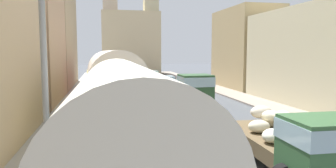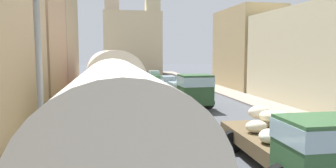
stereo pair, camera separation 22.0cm
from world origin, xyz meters
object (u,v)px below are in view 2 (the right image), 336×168
object	(u,v)px
car_3	(186,138)
car_4	(164,109)
parked_bus_1	(111,88)
cargo_truck_1	(190,90)
car_0	(178,90)
car_5	(136,85)
parked_bus_3	(108,69)
car_1	(168,83)
cargo_truck_0	(294,141)
streetlamp_near	(47,57)
parked_bus_2	(109,76)
parked_bus_0	(116,142)
car_2	(154,76)

from	to	relation	value
car_3	car_4	bearing A→B (deg)	87.20
parked_bus_1	cargo_truck_1	world-z (taller)	parked_bus_1
cargo_truck_1	car_3	size ratio (longest dim) A/B	1.79
car_0	car_5	world-z (taller)	car_5
parked_bus_1	car_0	xyz separation A→B (m)	(6.16, 11.35, -1.62)
parked_bus_3	car_1	bearing A→B (deg)	-2.05
parked_bus_1	cargo_truck_0	size ratio (longest dim) A/B	1.30
car_3	car_5	bearing A→B (deg)	90.12
parked_bus_3	streetlamp_near	world-z (taller)	streetlamp_near
parked_bus_2	parked_bus_3	xyz separation A→B (m)	(0.00, 9.00, 0.05)
parked_bus_3	streetlamp_near	distance (m)	25.44
parked_bus_2	streetlamp_near	world-z (taller)	streetlamp_near
parked_bus_0	car_0	distance (m)	21.31
parked_bus_1	cargo_truck_1	distance (m)	9.08
cargo_truck_1	car_5	xyz separation A→B (m)	(-3.20, 9.41, -0.51)
parked_bus_2	car_0	xyz separation A→B (m)	(6.16, 2.35, -1.53)
cargo_truck_0	car_2	distance (m)	34.42
parked_bus_2	car_0	size ratio (longest dim) A/B	2.43
parked_bus_2	car_3	bearing A→B (deg)	-77.90
parked_bus_3	car_2	distance (m)	11.70
parked_bus_3	car_5	bearing A→B (deg)	-33.49
car_3	parked_bus_2	bearing A→B (deg)	102.10
parked_bus_0	car_1	bearing A→B (deg)	76.40
cargo_truck_0	car_3	size ratio (longest dim) A/B	1.67
parked_bus_0	parked_bus_3	size ratio (longest dim) A/B	0.84
car_0	car_1	size ratio (longest dim) A/B	0.93
parked_bus_1	streetlamp_near	bearing A→B (deg)	-103.00
car_0	car_1	bearing A→B (deg)	87.16
car_4	car_1	bearing A→B (deg)	77.98
parked_bus_3	car_3	distance (m)	22.46
car_1	streetlamp_near	distance (m)	26.59
parked_bus_1	car_4	world-z (taller)	parked_bus_1
parked_bus_2	parked_bus_3	size ratio (longest dim) A/B	0.96
parked_bus_2	car_3	size ratio (longest dim) A/B	2.37
car_4	car_5	xyz separation A→B (m)	(-0.35, 14.02, 0.02)
cargo_truck_1	car_0	world-z (taller)	cargo_truck_1
car_0	streetlamp_near	xyz separation A→B (m)	(-7.85, -18.67, 3.32)
parked_bus_1	cargo_truck_0	xyz separation A→B (m)	(5.92, -6.73, -1.16)
car_2	car_3	size ratio (longest dim) A/B	1.05
cargo_truck_0	car_0	bearing A→B (deg)	89.26
cargo_truck_1	car_5	distance (m)	9.95
parked_bus_1	car_4	size ratio (longest dim) A/B	2.16
car_0	car_1	distance (m)	6.43
car_0	car_3	xyz separation A→B (m)	(-3.32, -15.58, 0.05)
car_3	car_5	distance (m)	20.38
car_3	parked_bus_0	bearing A→B (deg)	-120.70
parked_bus_2	car_5	world-z (taller)	parked_bus_2
car_1	car_2	distance (m)	9.91
car_0	car_4	size ratio (longest dim) A/B	0.97
cargo_truck_0	streetlamp_near	size ratio (longest dim) A/B	0.97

